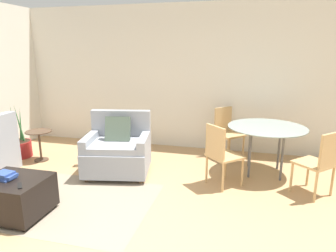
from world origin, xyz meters
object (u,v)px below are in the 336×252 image
(dining_chair_far_left, at_px, (226,129))
(potted_plant, at_px, (19,146))
(ottoman, at_px, (15,196))
(book_stack, at_px, (5,176))
(armchair, at_px, (118,151))
(side_table, at_px, (39,140))
(tv_remote_primary, at_px, (20,186))
(dining_chair_near_left, at_px, (220,152))
(dining_table, at_px, (267,132))
(dining_chair_near_right, at_px, (321,160))

(dining_chair_far_left, bearing_deg, potted_plant, -165.13)
(ottoman, xyz_separation_m, dining_chair_far_left, (2.25, 2.68, 0.27))
(ottoman, relative_size, book_stack, 3.06)
(armchair, distance_m, dining_chair_far_left, 2.00)
(armchair, xyz_separation_m, potted_plant, (-2.05, 0.22, -0.17))
(armchair, bearing_deg, potted_plant, 173.76)
(side_table, relative_size, dining_chair_far_left, 0.60)
(tv_remote_primary, bearing_deg, armchair, 74.75)
(armchair, bearing_deg, dining_chair_near_left, -3.41)
(armchair, xyz_separation_m, dining_chair_far_left, (1.60, 1.19, 0.15))
(armchair, bearing_deg, ottoman, -113.73)
(dining_chair_near_left, bearing_deg, side_table, 175.40)
(tv_remote_primary, distance_m, dining_table, 3.46)
(armchair, height_order, dining_chair_near_right, armchair)
(side_table, bearing_deg, dining_chair_far_left, 18.21)
(dining_chair_far_left, bearing_deg, armchair, -143.26)
(side_table, bearing_deg, armchair, -5.83)
(potted_plant, bearing_deg, ottoman, -50.79)
(potted_plant, xyz_separation_m, side_table, (0.50, -0.07, 0.18))
(side_table, height_order, dining_chair_far_left, dining_chair_far_left)
(potted_plant, bearing_deg, dining_table, 4.33)
(ottoman, height_order, dining_chair_near_left, dining_chair_near_left)
(tv_remote_primary, height_order, potted_plant, potted_plant)
(armchair, bearing_deg, dining_chair_near_right, -1.89)
(dining_chair_near_right, bearing_deg, ottoman, -158.53)
(dining_table, bearing_deg, dining_chair_near_right, -45.00)
(armchair, xyz_separation_m, dining_table, (2.24, 0.55, 0.32))
(book_stack, xyz_separation_m, dining_chair_near_left, (2.34, 1.41, 0.02))
(book_stack, distance_m, dining_chair_near_right, 3.89)
(ottoman, bearing_deg, dining_chair_near_left, 31.73)
(armchair, relative_size, potted_plant, 1.11)
(dining_chair_near_right, bearing_deg, dining_chair_near_left, 180.00)
(potted_plant, height_order, dining_chair_near_right, potted_plant)
(book_stack, height_order, dining_table, dining_table)
(ottoman, xyz_separation_m, potted_plant, (-1.40, 1.71, -0.05))
(side_table, xyz_separation_m, dining_table, (3.79, 0.39, 0.30))
(dining_chair_far_left, bearing_deg, tv_remote_primary, -125.94)
(ottoman, bearing_deg, potted_plant, 129.21)
(side_table, relative_size, dining_chair_near_right, 0.60)
(dining_table, bearing_deg, ottoman, -144.89)
(potted_plant, distance_m, dining_chair_near_left, 3.68)
(dining_table, relative_size, dining_chair_far_left, 1.32)
(tv_remote_primary, height_order, side_table, side_table)
(ottoman, distance_m, book_stack, 0.26)
(side_table, height_order, dining_table, dining_table)
(book_stack, relative_size, dining_chair_near_left, 0.27)
(potted_plant, bearing_deg, dining_chair_near_left, -5.00)
(armchair, height_order, tv_remote_primary, armchair)
(ottoman, xyz_separation_m, book_stack, (-0.08, -0.02, 0.25))
(armchair, relative_size, side_table, 2.06)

